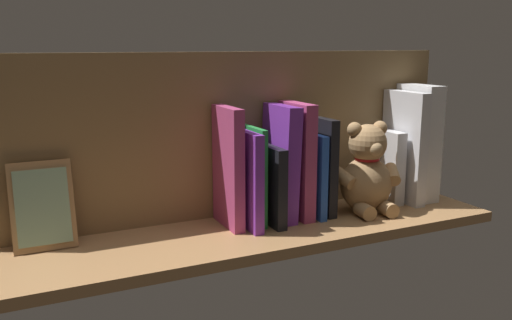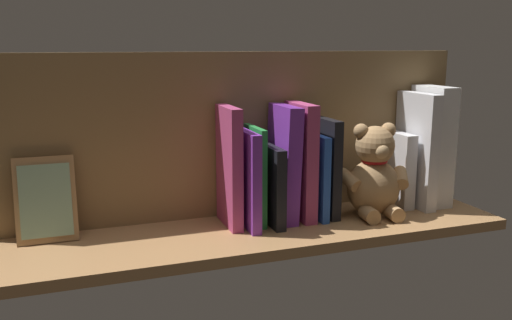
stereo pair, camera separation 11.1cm
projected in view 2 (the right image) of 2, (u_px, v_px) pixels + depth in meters
ground_plane at (256, 233)px, 114.15cm from camera, size 106.63×26.53×2.20cm
shelf_back_panel at (239, 135)px, 120.33cm from camera, size 106.63×1.50×35.88cm
dictionary_thick_white at (432, 145)px, 129.29cm from camera, size 4.70×12.12×27.90cm
book_0 at (416, 150)px, 127.26cm from camera, size 2.79×13.68×26.57cm
book_1 at (398, 169)px, 128.36cm from camera, size 2.96×10.69×17.39cm
teddy_bear at (374, 175)px, 121.04cm from camera, size 16.59×14.21×20.61cm
book_2 at (325, 167)px, 120.97cm from camera, size 2.17×12.05×21.62cm
book_3 at (314, 175)px, 119.98cm from camera, size 1.64×12.87×18.49cm
book_4 at (301, 161)px, 118.42cm from camera, size 2.80×12.47×25.21cm
book_5 at (283, 163)px, 117.26cm from camera, size 4.07×12.25×24.93cm
book_6 at (269, 184)px, 115.91cm from camera, size 2.18×14.41×16.79cm
book_7 at (255, 175)px, 115.90cm from camera, size 1.24×11.65×20.59cm
book_8 at (246, 178)px, 113.71cm from camera, size 2.03×14.64×20.22cm
book_9 at (229, 167)px, 113.36cm from camera, size 2.34×12.04×25.08cm
picture_frame_leaning at (46, 200)px, 105.28cm from camera, size 11.28×5.32×16.47cm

